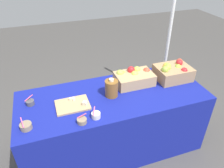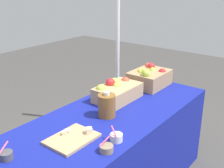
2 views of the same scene
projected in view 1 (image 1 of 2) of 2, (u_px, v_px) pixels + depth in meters
name	position (u px, v px, depth m)	size (l,w,h in m)	color
ground_plane	(113.00, 145.00, 2.58)	(10.00, 10.00, 0.00)	#474442
table	(113.00, 122.00, 2.37)	(1.90, 0.76, 0.74)	navy
apple_crate_left	(173.00, 72.00, 2.39)	(0.37, 0.29, 0.20)	tan
apple_crate_middle	(134.00, 77.00, 2.32)	(0.40, 0.26, 0.18)	tan
cutting_board_front	(73.00, 105.00, 2.02)	(0.31, 0.23, 0.06)	tan
sample_bowl_near	(96.00, 115.00, 1.88)	(0.08, 0.08, 0.10)	silver
sample_bowl_mid	(30.00, 102.00, 2.03)	(0.08, 0.08, 0.10)	#4C4C51
sample_bowl_far	(26.00, 126.00, 1.77)	(0.10, 0.10, 0.10)	gray
sample_bowl_extra	(82.00, 121.00, 1.83)	(0.09, 0.08, 0.09)	gray
cider_jug	(112.00, 88.00, 2.12)	(0.13, 0.13, 0.19)	brown
tent_pole	(169.00, 39.00, 2.87)	(0.04, 0.04, 1.91)	white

